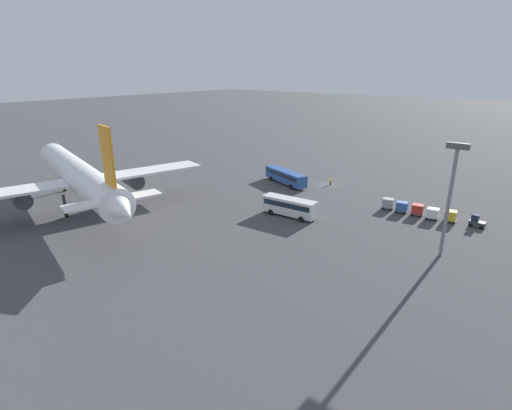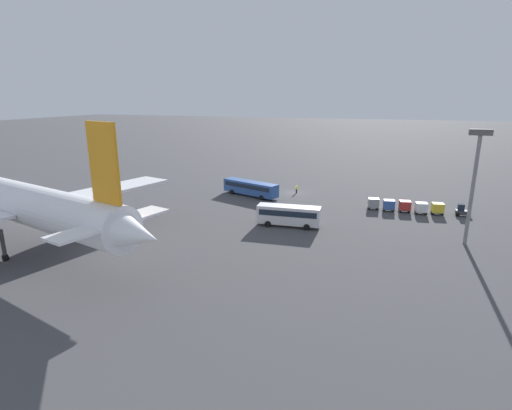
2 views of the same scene
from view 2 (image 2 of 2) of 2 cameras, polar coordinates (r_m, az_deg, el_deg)
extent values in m
plane|color=#424244|center=(86.73, 5.36, 1.74)|extent=(600.00, 600.00, 0.00)
cylinder|color=silver|center=(61.64, -31.02, 0.49)|extent=(43.26, 16.33, 5.25)
cone|color=silver|center=(42.34, -17.08, -3.91)|extent=(7.81, 6.33, 4.72)
cube|color=silver|center=(66.11, -20.35, 2.03)|extent=(10.63, 20.74, 0.44)
cube|color=orange|center=(43.65, -20.93, 5.57)|extent=(4.28, 1.47, 8.39)
cube|color=silver|center=(44.70, -19.84, -2.43)|extent=(6.47, 13.96, 0.28)
cylinder|color=#38383D|center=(65.91, -22.97, 0.24)|extent=(5.78, 4.14, 2.88)
cylinder|color=#38383D|center=(59.65, -32.41, -4.90)|extent=(0.50, 0.50, 4.20)
cylinder|color=black|center=(60.17, -32.18, -6.38)|extent=(1.00, 0.72, 0.90)
cylinder|color=#38383D|center=(62.43, -26.77, -3.30)|extent=(0.50, 0.50, 4.20)
cylinder|color=black|center=(62.93, -26.59, -4.73)|extent=(1.00, 0.72, 0.90)
cube|color=#2D5199|center=(83.36, -0.80, 2.50)|extent=(13.01, 6.97, 2.63)
cube|color=#192333|center=(83.26, -0.80, 2.80)|extent=(12.06, 6.65, 0.84)
cylinder|color=black|center=(85.22, -3.45, 1.88)|extent=(1.04, 0.63, 1.00)
cylinder|color=black|center=(87.20, -2.24, 2.21)|extent=(1.04, 0.63, 1.00)
cylinder|color=black|center=(80.17, 0.77, 1.05)|extent=(1.04, 0.63, 1.00)
cylinder|color=black|center=(82.27, 1.95, 1.41)|extent=(1.04, 0.63, 1.00)
cube|color=silver|center=(64.03, 4.70, -1.41)|extent=(10.18, 3.18, 2.89)
cube|color=#192333|center=(63.89, 4.71, -0.97)|extent=(9.38, 3.17, 0.92)
cylinder|color=black|center=(63.80, 1.70, -2.74)|extent=(1.02, 0.36, 1.00)
cylinder|color=black|center=(66.29, 2.24, -2.04)|extent=(1.02, 0.36, 1.00)
cylinder|color=black|center=(62.73, 7.24, -3.18)|extent=(1.02, 0.36, 1.00)
cylinder|color=black|center=(65.26, 7.58, -2.45)|extent=(1.02, 0.36, 1.00)
cube|color=#333338|center=(78.43, 27.46, -0.93)|extent=(2.47, 1.44, 0.70)
cube|color=#192333|center=(78.17, 27.24, -0.27)|extent=(1.15, 1.23, 1.10)
cylinder|color=black|center=(77.76, 26.86, -1.25)|extent=(0.61, 0.25, 0.60)
cylinder|color=black|center=(79.11, 26.79, -0.98)|extent=(0.61, 0.25, 0.60)
cylinder|color=black|center=(77.94, 28.08, -1.37)|extent=(0.61, 0.25, 0.60)
cylinder|color=black|center=(79.29, 27.99, -1.10)|extent=(0.61, 0.25, 0.60)
cylinder|color=#1E1E2D|center=(86.51, 5.80, 1.98)|extent=(0.32, 0.32, 0.85)
cylinder|color=yellow|center=(86.34, 5.81, 2.47)|extent=(0.38, 0.38, 0.65)
sphere|color=tan|center=(86.25, 5.82, 2.76)|extent=(0.24, 0.24, 0.24)
cube|color=#38383D|center=(77.43, 24.46, -0.95)|extent=(2.23, 1.97, 0.10)
cube|color=gold|center=(77.21, 24.53, -0.34)|extent=(2.13, 1.88, 1.60)
cylinder|color=black|center=(76.69, 24.01, -1.22)|extent=(0.37, 0.17, 0.36)
cylinder|color=black|center=(77.89, 23.79, -0.96)|extent=(0.37, 0.17, 0.36)
cylinder|color=black|center=(77.10, 25.10, -1.27)|extent=(0.37, 0.17, 0.36)
cylinder|color=black|center=(78.28, 24.86, -1.00)|extent=(0.37, 0.17, 0.36)
cube|color=#38383D|center=(76.56, 22.48, -0.91)|extent=(2.23, 1.97, 0.10)
cube|color=silver|center=(76.34, 22.54, -0.29)|extent=(2.13, 1.88, 1.60)
cylinder|color=black|center=(75.85, 22.00, -1.18)|extent=(0.37, 0.17, 0.36)
cylinder|color=black|center=(77.05, 21.81, -0.92)|extent=(0.37, 0.17, 0.36)
cylinder|color=black|center=(76.20, 23.12, -1.23)|extent=(0.37, 0.17, 0.36)
cylinder|color=black|center=(77.39, 22.91, -0.96)|extent=(0.37, 0.17, 0.36)
cube|color=#38383D|center=(76.84, 20.44, -0.64)|extent=(2.23, 1.97, 0.10)
cube|color=#B72D28|center=(76.63, 20.50, -0.03)|extent=(2.13, 1.88, 1.60)
cylinder|color=black|center=(76.15, 19.95, -0.92)|extent=(0.37, 0.17, 0.36)
cylinder|color=black|center=(77.37, 19.79, -0.66)|extent=(0.37, 0.17, 0.36)
cylinder|color=black|center=(76.45, 21.07, -0.96)|extent=(0.37, 0.17, 0.36)
cylinder|color=black|center=(77.66, 20.89, -0.70)|extent=(0.37, 0.17, 0.36)
cube|color=#38383D|center=(76.52, 18.41, -0.52)|extent=(2.23, 1.97, 0.10)
cube|color=#33569E|center=(76.31, 18.47, 0.09)|extent=(2.13, 1.88, 1.60)
cylinder|color=black|center=(75.86, 17.90, -0.80)|extent=(0.37, 0.17, 0.36)
cylinder|color=black|center=(77.08, 17.77, -0.53)|extent=(0.37, 0.17, 0.36)
cylinder|color=black|center=(76.10, 19.03, -0.84)|extent=(0.37, 0.17, 0.36)
cylinder|color=black|center=(77.31, 18.89, -0.58)|extent=(0.37, 0.17, 0.36)
cube|color=#38383D|center=(76.91, 16.39, -0.28)|extent=(2.23, 1.97, 0.10)
cube|color=gray|center=(76.69, 16.44, 0.33)|extent=(2.13, 1.88, 1.60)
cylinder|color=black|center=(76.26, 15.86, -0.55)|extent=(0.37, 0.17, 0.36)
cylinder|color=black|center=(77.49, 15.77, -0.29)|extent=(0.37, 0.17, 0.36)
cylinder|color=black|center=(76.45, 16.99, -0.60)|extent=(0.37, 0.17, 0.36)
cylinder|color=black|center=(77.68, 16.88, -0.34)|extent=(0.37, 0.17, 0.36)
cylinder|color=slate|center=(62.06, 28.49, 1.69)|extent=(0.50, 0.50, 15.25)
cube|color=#4C4C4C|center=(60.93, 29.46, 9.03)|extent=(2.80, 0.70, 0.80)
camera|label=1|loc=(23.17, 103.09, 9.33)|focal=28.00mm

